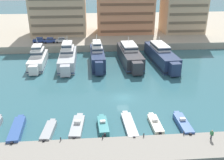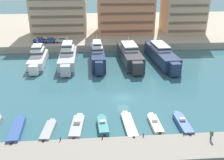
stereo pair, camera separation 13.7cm
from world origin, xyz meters
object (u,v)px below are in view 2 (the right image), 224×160
(yacht_silver_left, at_px, (68,57))
(yacht_navy_center, at_px, (161,56))
(car_silver_mid_left, at_px, (62,40))
(motorboat_grey_center_left, at_px, (77,126))
(motorboat_blue_left, at_px, (17,130))
(motorboat_grey_mid_left, at_px, (49,131))
(motorboat_grey_center_right, at_px, (129,125))
(pedestrian_near_edge, at_px, (212,134))
(motorboat_blue_right, at_px, (183,124))
(yacht_charcoal_center_left, at_px, (130,56))
(car_blue_left, at_px, (50,40))
(yacht_navy_mid_left, at_px, (98,56))
(motorboat_teal_center, at_px, (103,126))
(motorboat_cream_mid_right, at_px, (155,124))
(yacht_white_far_left, at_px, (38,59))
(car_blue_far_left, at_px, (40,40))

(yacht_silver_left, bearing_deg, yacht_navy_center, -1.05)
(car_silver_mid_left, bearing_deg, motorboat_grey_center_left, -81.19)
(motorboat_blue_left, xyz_separation_m, motorboat_grey_mid_left, (5.35, -0.67, -0.07))
(motorboat_blue_left, bearing_deg, motorboat_grey_center_right, 0.82)
(motorboat_grey_center_left, xyz_separation_m, pedestrian_near_edge, (21.19, -5.61, 1.21))
(yacht_silver_left, height_order, motorboat_blue_right, yacht_silver_left)
(yacht_charcoal_center_left, bearing_deg, car_blue_left, 147.70)
(motorboat_blue_left, bearing_deg, motorboat_grey_mid_left, -7.18)
(motorboat_blue_right, bearing_deg, motorboat_grey_mid_left, -179.28)
(yacht_navy_mid_left, distance_m, motorboat_grey_center_right, 32.39)
(yacht_silver_left, bearing_deg, motorboat_blue_right, -55.88)
(yacht_navy_mid_left, bearing_deg, motorboat_blue_left, -114.10)
(motorboat_blue_left, xyz_separation_m, car_blue_left, (-1.41, 49.19, 2.75))
(motorboat_grey_mid_left, height_order, motorboat_teal_center, motorboat_teal_center)
(motorboat_grey_center_left, xyz_separation_m, motorboat_blue_right, (18.38, -0.73, 0.06))
(yacht_navy_center, bearing_deg, motorboat_grey_mid_left, -130.10)
(yacht_navy_center, xyz_separation_m, motorboat_cream_mid_right, (-9.51, -32.25, -1.84))
(yacht_white_far_left, distance_m, car_blue_far_left, 16.90)
(car_blue_far_left, bearing_deg, motorboat_blue_left, -84.15)
(motorboat_blue_left, relative_size, car_blue_left, 1.98)
(motorboat_grey_mid_left, bearing_deg, yacht_silver_left, 89.08)
(yacht_charcoal_center_left, bearing_deg, motorboat_grey_center_left, -113.01)
(motorboat_teal_center, xyz_separation_m, car_silver_mid_left, (-11.98, 49.20, 2.74))
(car_blue_left, bearing_deg, motorboat_teal_center, -72.10)
(yacht_charcoal_center_left, bearing_deg, car_silver_mid_left, 143.13)
(motorboat_blue_left, distance_m, car_silver_mid_left, 49.40)
(yacht_navy_mid_left, height_order, yacht_navy_center, yacht_navy_mid_left)
(yacht_silver_left, relative_size, motorboat_cream_mid_right, 2.98)
(yacht_navy_center, height_order, motorboat_grey_center_right, yacht_navy_center)
(yacht_white_far_left, relative_size, motorboat_teal_center, 2.62)
(yacht_charcoal_center_left, bearing_deg, motorboat_grey_center_right, -98.51)
(motorboat_grey_mid_left, bearing_deg, yacht_navy_mid_left, 74.60)
(motorboat_cream_mid_right, xyz_separation_m, car_blue_far_left, (-28.77, 49.53, 2.90))
(yacht_white_far_left, xyz_separation_m, pedestrian_near_edge, (33.84, -38.28, -0.38))
(yacht_white_far_left, distance_m, motorboat_cream_mid_right, 42.10)
(motorboat_grey_center_left, bearing_deg, motorboat_teal_center, -3.73)
(yacht_navy_mid_left, distance_m, car_silver_mid_left, 20.80)
(motorboat_grey_center_right, bearing_deg, motorboat_teal_center, -177.39)
(yacht_silver_left, bearing_deg, motorboat_teal_center, -75.38)
(yacht_white_far_left, distance_m, motorboat_blue_right, 45.61)
(motorboat_blue_left, distance_m, motorboat_blue_right, 28.45)
(yacht_white_far_left, xyz_separation_m, motorboat_grey_mid_left, (7.94, -33.69, -1.57))
(pedestrian_near_edge, bearing_deg, yacht_silver_left, 123.61)
(yacht_navy_center, bearing_deg, pedestrian_near_edge, -92.95)
(yacht_navy_mid_left, height_order, motorboat_blue_right, yacht_navy_mid_left)
(motorboat_blue_right, bearing_deg, pedestrian_near_edge, -60.08)
(motorboat_teal_center, bearing_deg, motorboat_grey_mid_left, -175.37)
(yacht_charcoal_center_left, height_order, motorboat_cream_mid_right, yacht_charcoal_center_left)
(motorboat_grey_center_right, xyz_separation_m, motorboat_blue_right, (9.38, -0.66, 0.17))
(motorboat_grey_center_left, xyz_separation_m, motorboat_cream_mid_right, (13.62, -0.20, -0.06))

